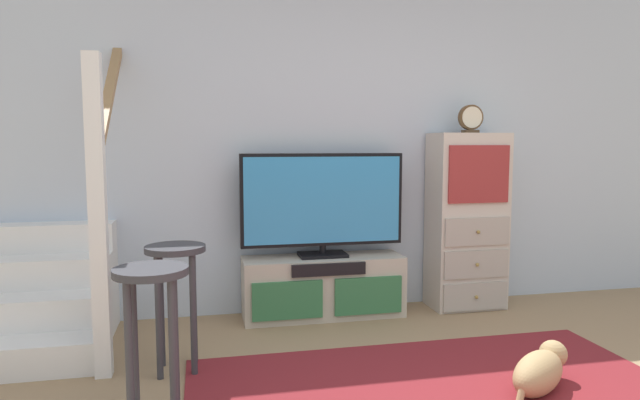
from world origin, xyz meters
TOP-DOWN VIEW (x-y plane):
  - back_wall at (0.00, 2.46)m, footprint 6.40×0.12m
  - media_console at (-0.30, 2.19)m, footprint 1.21×0.38m
  - television at (-0.30, 2.22)m, footprint 1.24×0.22m
  - side_cabinet at (0.88, 2.20)m, footprint 0.58×0.38m
  - desk_clock at (0.88, 2.19)m, footprint 0.19×0.08m
  - staircase at (-2.24, 2.20)m, footprint 1.00×1.36m
  - bar_stool_near at (-1.42, 0.77)m, footprint 0.34×0.34m
  - bar_stool_far at (-1.34, 1.38)m, footprint 0.34×0.34m
  - dog at (0.54, 0.70)m, footprint 0.48×0.42m

SIDE VIEW (x-z plane):
  - dog at x=0.54m, z-range 0.00..0.23m
  - media_console at x=-0.30m, z-range 0.00..0.46m
  - staircase at x=-2.24m, z-range -0.73..1.47m
  - bar_stool_far at x=-1.34m, z-range 0.18..0.91m
  - bar_stool_near at x=-1.42m, z-range 0.18..0.93m
  - side_cabinet at x=0.88m, z-range 0.00..1.39m
  - television at x=-0.30m, z-range 0.48..1.26m
  - back_wall at x=0.00m, z-range 0.00..2.70m
  - desk_clock at x=0.88m, z-range 1.39..1.61m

